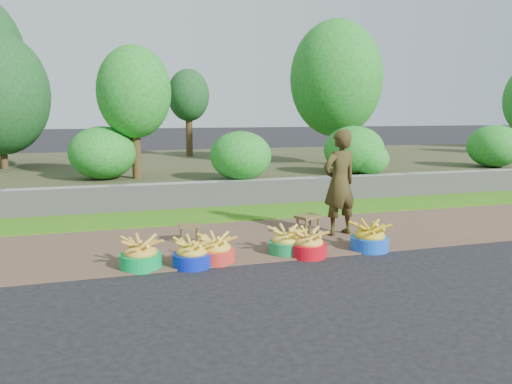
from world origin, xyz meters
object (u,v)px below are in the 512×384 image
object	(u,v)px
basin_b	(192,254)
vendor_woman	(339,182)
basin_c	(216,250)
stool_right	(308,219)
basin_a	(140,255)
basin_f	(370,238)
basin_d	(287,242)
basin_e	(308,244)
stool_left	(189,228)

from	to	relation	value
basin_b	vendor_woman	xyz separation A→B (m)	(2.57, 0.97, 0.70)
basin_c	vendor_woman	size ratio (longest dim) A/B	0.30
basin_b	stool_right	xyz separation A→B (m)	(2.07, 1.05, 0.11)
basin_a	basin_f	distance (m)	3.25
basin_a	vendor_woman	distance (m)	3.39
basin_c	basin_d	distance (m)	1.05
stool_right	basin_e	bearing A→B (deg)	-112.49
basin_c	basin_d	size ratio (longest dim) A/B	0.98
basin_d	stool_left	world-z (taller)	basin_d
basin_c	vendor_woman	distance (m)	2.49
basin_a	basin_f	xyz separation A→B (m)	(3.25, -0.09, 0.00)
stool_right	vendor_woman	xyz separation A→B (m)	(0.50, -0.08, 0.59)
basin_e	basin_f	size ratio (longest dim) A/B	0.93
basin_c	stool_left	distance (m)	1.09
basin_b	vendor_woman	size ratio (longest dim) A/B	0.29
basin_f	stool_right	world-z (taller)	basin_f
stool_right	vendor_woman	world-z (taller)	vendor_woman
basin_b	stool_right	bearing A→B (deg)	26.98
basin_e	stool_right	xyz separation A→B (m)	(0.44, 1.06, 0.11)
basin_a	basin_d	distance (m)	2.03
basin_c	basin_e	size ratio (longest dim) A/B	0.98
basin_d	vendor_woman	bearing A→B (deg)	33.05
basin_d	stool_right	bearing A→B (deg)	51.30
basin_e	stool_right	distance (m)	1.15
basin_e	vendor_woman	size ratio (longest dim) A/B	0.30
basin_c	vendor_woman	xyz separation A→B (m)	(2.23, 0.87, 0.70)
basin_a	basin_d	bearing A→B (deg)	2.22
basin_a	basin_e	world-z (taller)	basin_a
basin_b	basin_d	size ratio (longest dim) A/B	0.97
basin_f	basin_b	bearing A→B (deg)	-179.31
basin_c	basin_d	world-z (taller)	basin_d
basin_c	basin_e	distance (m)	1.29
basin_f	stool_left	distance (m)	2.70
basin_a	basin_b	world-z (taller)	basin_a
stool_left	vendor_woman	xyz separation A→B (m)	(2.40, -0.21, 0.63)
basin_a	basin_c	size ratio (longest dim) A/B	1.07
basin_c	basin_e	world-z (taller)	basin_e
basin_b	basin_c	distance (m)	0.35
basin_c	basin_f	distance (m)	2.27
basin_a	stool_left	size ratio (longest dim) A/B	1.64
basin_f	stool_right	size ratio (longest dim) A/B	1.23
basin_a	basin_e	size ratio (longest dim) A/B	1.05
basin_e	basin_d	bearing A→B (deg)	140.10
basin_a	basin_b	distance (m)	0.66
basin_d	basin_e	bearing A→B (deg)	-39.90
basin_c	basin_f	bearing A→B (deg)	-1.72
basin_e	stool_left	xyz separation A→B (m)	(-1.47, 1.18, 0.07)
basin_a	stool_left	distance (m)	1.33
basin_d	basin_e	xyz separation A→B (m)	(0.25, -0.21, -0.00)
basin_f	basin_c	bearing A→B (deg)	178.28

